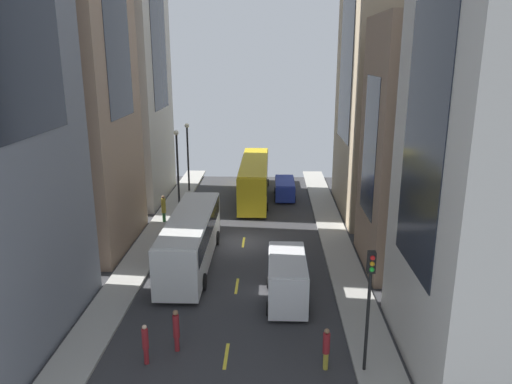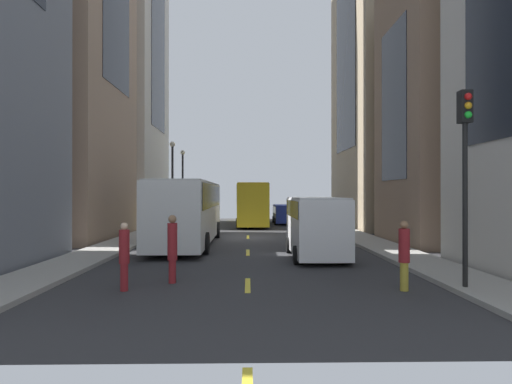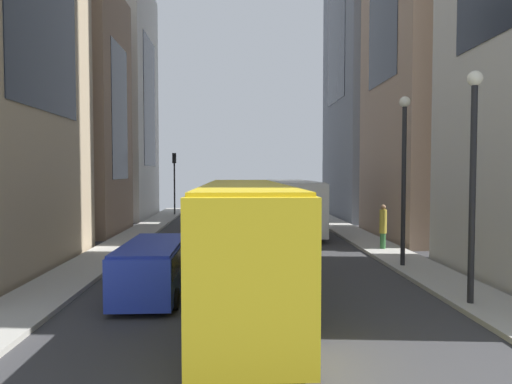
# 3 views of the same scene
# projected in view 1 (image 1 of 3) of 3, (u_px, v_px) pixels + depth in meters

# --- Properties ---
(ground_plane) EXTENTS (39.62, 39.62, 0.00)m
(ground_plane) POSITION_uv_depth(u_px,v_px,m) (243.00, 242.00, 35.80)
(ground_plane) COLOR #333335
(sidewalk_west) EXTENTS (2.15, 44.00, 0.15)m
(sidewalk_west) POSITION_uv_depth(u_px,v_px,m) (152.00, 240.00, 35.99)
(sidewalk_west) COLOR #9E9B93
(sidewalk_west) RESTS_ON ground
(sidewalk_east) EXTENTS (2.15, 44.00, 0.15)m
(sidewalk_east) POSITION_uv_depth(u_px,v_px,m) (336.00, 242.00, 35.58)
(sidewalk_east) COLOR #9E9B93
(sidewalk_east) RESTS_ON ground
(lane_stripe_1) EXTENTS (0.16, 2.00, 0.01)m
(lane_stripe_1) POSITION_uv_depth(u_px,v_px,m) (226.00, 356.00, 22.34)
(lane_stripe_1) COLOR yellow
(lane_stripe_1) RESTS_ON ground
(lane_stripe_2) EXTENTS (0.16, 2.00, 0.01)m
(lane_stripe_2) POSITION_uv_depth(u_px,v_px,m) (237.00, 286.00, 29.07)
(lane_stripe_2) COLOR yellow
(lane_stripe_2) RESTS_ON ground
(lane_stripe_3) EXTENTS (0.16, 2.00, 0.01)m
(lane_stripe_3) POSITION_uv_depth(u_px,v_px,m) (243.00, 242.00, 35.80)
(lane_stripe_3) COLOR yellow
(lane_stripe_3) RESTS_ON ground
(lane_stripe_4) EXTENTS (0.16, 2.00, 0.01)m
(lane_stripe_4) POSITION_uv_depth(u_px,v_px,m) (248.00, 212.00, 42.54)
(lane_stripe_4) COLOR yellow
(lane_stripe_4) RESTS_ON ground
(lane_stripe_5) EXTENTS (0.16, 2.00, 0.01)m
(lane_stripe_5) POSITION_uv_depth(u_px,v_px,m) (251.00, 191.00, 49.27)
(lane_stripe_5) COLOR yellow
(lane_stripe_5) RESTS_ON ground
(lane_stripe_6) EXTENTS (0.16, 2.00, 0.01)m
(lane_stripe_6) POSITION_uv_depth(u_px,v_px,m) (254.00, 174.00, 56.00)
(lane_stripe_6) COLOR yellow
(lane_stripe_6) RESTS_ON ground
(building_east_1) EXTENTS (6.64, 7.10, 15.50)m
(building_east_1) POSITION_uv_depth(u_px,v_px,m) (424.00, 148.00, 29.95)
(building_east_1) COLOR #937760
(building_east_1) RESTS_ON ground
(building_east_2) EXTENTS (8.98, 11.88, 28.00)m
(building_east_2) POSITION_uv_depth(u_px,v_px,m) (403.00, 44.00, 39.24)
(building_east_2) COLOR tan
(building_east_2) RESTS_ON ground
(city_bus_white) EXTENTS (2.81, 11.39, 3.35)m
(city_bus_white) POSITION_uv_depth(u_px,v_px,m) (191.00, 236.00, 31.52)
(city_bus_white) COLOR silver
(city_bus_white) RESTS_ON ground
(streetcar_yellow) EXTENTS (2.70, 13.42, 3.59)m
(streetcar_yellow) POSITION_uv_depth(u_px,v_px,m) (254.00, 176.00, 46.42)
(streetcar_yellow) COLOR yellow
(streetcar_yellow) RESTS_ON ground
(delivery_van_white) EXTENTS (2.25, 5.07, 2.58)m
(delivery_van_white) POSITION_uv_depth(u_px,v_px,m) (287.00, 276.00, 26.95)
(delivery_van_white) COLOR white
(delivery_van_white) RESTS_ON ground
(car_blue_0) EXTENTS (1.97, 4.74, 1.71)m
(car_blue_0) POSITION_uv_depth(u_px,v_px,m) (285.00, 187.00, 46.69)
(car_blue_0) COLOR #2338AD
(car_blue_0) RESTS_ON ground
(pedestrian_walking_far) EXTENTS (0.31, 0.31, 1.98)m
(pedestrian_walking_far) POSITION_uv_depth(u_px,v_px,m) (326.00, 347.00, 21.16)
(pedestrian_walking_far) COLOR gold
(pedestrian_walking_far) RESTS_ON ground
(pedestrian_crossing_mid) EXTENTS (0.30, 0.30, 2.09)m
(pedestrian_crossing_mid) POSITION_uv_depth(u_px,v_px,m) (176.00, 329.00, 22.46)
(pedestrian_crossing_mid) COLOR maroon
(pedestrian_crossing_mid) RESTS_ON ground
(pedestrian_waiting_curb) EXTENTS (0.36, 0.36, 2.19)m
(pedestrian_waiting_curb) POSITION_uv_depth(u_px,v_px,m) (164.00, 208.00, 39.48)
(pedestrian_waiting_curb) COLOR #336B38
(pedestrian_waiting_curb) RESTS_ON ground
(pedestrian_crossing_near) EXTENTS (0.29, 0.29, 1.93)m
(pedestrian_crossing_near) POSITION_uv_depth(u_px,v_px,m) (145.00, 343.00, 21.54)
(pedestrian_crossing_near) COLOR maroon
(pedestrian_crossing_near) RESTS_ON ground
(traffic_light_near_corner) EXTENTS (0.32, 0.44, 5.47)m
(traffic_light_near_corner) POSITION_uv_depth(u_px,v_px,m) (370.00, 289.00, 20.12)
(traffic_light_near_corner) COLOR black
(traffic_light_near_corner) RESTS_ON ground
(streetlamp_near) EXTENTS (0.44, 0.44, 6.69)m
(streetlamp_near) POSITION_uv_depth(u_px,v_px,m) (188.00, 150.00, 47.72)
(streetlamp_near) COLOR black
(streetlamp_near) RESTS_ON ground
(streetlamp_far) EXTENTS (0.44, 0.44, 6.84)m
(streetlamp_far) POSITION_uv_depth(u_px,v_px,m) (177.00, 160.00, 42.51)
(streetlamp_far) COLOR black
(streetlamp_far) RESTS_ON ground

